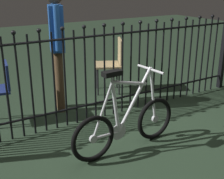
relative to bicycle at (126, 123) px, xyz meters
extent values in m
plane|color=#263927|center=(0.14, 0.20, -0.31)|extent=(20.00, 20.00, 0.00)
cylinder|color=black|center=(-1.00, 0.86, 0.28)|extent=(0.02, 0.02, 1.19)
cylinder|color=black|center=(-0.86, 0.86, 0.28)|extent=(0.02, 0.02, 1.19)
sphere|color=black|center=(-0.86, 0.86, 0.90)|extent=(0.05, 0.05, 0.05)
cylinder|color=black|center=(-0.72, 0.86, 0.28)|extent=(0.02, 0.02, 1.19)
cylinder|color=black|center=(-0.58, 0.86, 0.28)|extent=(0.02, 0.02, 1.19)
sphere|color=black|center=(-0.58, 0.86, 0.90)|extent=(0.05, 0.05, 0.05)
cylinder|color=black|center=(-0.45, 0.86, 0.28)|extent=(0.02, 0.02, 1.19)
cylinder|color=black|center=(-0.31, 0.86, 0.28)|extent=(0.02, 0.02, 1.19)
sphere|color=black|center=(-0.31, 0.86, 0.90)|extent=(0.05, 0.05, 0.05)
cylinder|color=black|center=(-0.17, 0.86, 0.28)|extent=(0.02, 0.02, 1.19)
cylinder|color=black|center=(-0.03, 0.86, 0.28)|extent=(0.02, 0.02, 1.19)
sphere|color=black|center=(-0.03, 0.86, 0.90)|extent=(0.05, 0.05, 0.05)
cylinder|color=black|center=(0.10, 0.86, 0.28)|extent=(0.02, 0.02, 1.19)
cylinder|color=black|center=(0.24, 0.86, 0.28)|extent=(0.02, 0.02, 1.19)
sphere|color=black|center=(0.24, 0.86, 0.90)|extent=(0.05, 0.05, 0.05)
cylinder|color=black|center=(0.38, 0.86, 0.28)|extent=(0.02, 0.02, 1.19)
cylinder|color=black|center=(0.52, 0.86, 0.28)|extent=(0.02, 0.02, 1.19)
sphere|color=black|center=(0.52, 0.86, 0.90)|extent=(0.05, 0.05, 0.05)
cylinder|color=black|center=(0.66, 0.86, 0.28)|extent=(0.02, 0.02, 1.19)
cylinder|color=black|center=(0.79, 0.86, 0.28)|extent=(0.02, 0.02, 1.19)
sphere|color=black|center=(0.79, 0.86, 0.90)|extent=(0.05, 0.05, 0.05)
cylinder|color=black|center=(0.93, 0.86, 0.28)|extent=(0.02, 0.02, 1.19)
cylinder|color=black|center=(1.07, 0.86, 0.28)|extent=(0.02, 0.02, 1.19)
sphere|color=black|center=(1.07, 0.86, 0.90)|extent=(0.05, 0.05, 0.05)
cylinder|color=black|center=(1.21, 0.86, 0.28)|extent=(0.02, 0.02, 1.19)
cylinder|color=black|center=(1.34, 0.86, 0.28)|extent=(0.02, 0.02, 1.19)
sphere|color=black|center=(1.34, 0.86, 0.90)|extent=(0.05, 0.05, 0.05)
cylinder|color=black|center=(1.48, 0.86, 0.28)|extent=(0.02, 0.02, 1.19)
cylinder|color=black|center=(1.62, 0.86, 0.28)|extent=(0.02, 0.02, 1.19)
sphere|color=black|center=(1.62, 0.86, 0.90)|extent=(0.05, 0.05, 0.05)
cylinder|color=black|center=(1.76, 0.86, 0.28)|extent=(0.02, 0.02, 1.19)
cylinder|color=black|center=(1.89, 0.86, 0.28)|extent=(0.02, 0.02, 1.19)
sphere|color=black|center=(1.89, 0.86, 0.90)|extent=(0.05, 0.05, 0.05)
cylinder|color=black|center=(2.03, 0.86, 0.28)|extent=(0.02, 0.02, 1.19)
cylinder|color=black|center=(2.17, 0.86, 0.28)|extent=(0.02, 0.02, 1.19)
sphere|color=black|center=(2.17, 0.86, 0.90)|extent=(0.05, 0.05, 0.05)
cylinder|color=black|center=(2.31, 0.86, 0.28)|extent=(0.02, 0.02, 1.19)
cylinder|color=black|center=(0.14, 0.86, -0.10)|extent=(4.75, 0.03, 0.03)
cylinder|color=black|center=(0.14, 0.86, 0.78)|extent=(4.75, 0.03, 0.03)
cube|color=black|center=(2.52, 0.86, 0.34)|extent=(0.07, 0.07, 1.31)
torus|color=black|center=(-0.41, -0.03, -0.06)|extent=(0.50, 0.08, 0.49)
cylinder|color=silver|center=(-0.41, -0.03, -0.06)|extent=(0.08, 0.03, 0.08)
torus|color=black|center=(0.41, 0.03, -0.06)|extent=(0.50, 0.08, 0.49)
cylinder|color=silver|center=(0.41, 0.03, -0.06)|extent=(0.08, 0.03, 0.08)
cylinder|color=silver|center=(0.11, 0.01, 0.24)|extent=(0.44, 0.06, 0.65)
cylinder|color=silver|center=(0.03, 0.00, 0.44)|extent=(0.44, 0.06, 0.14)
cylinder|color=silver|center=(-0.14, -0.01, 0.21)|extent=(0.12, 0.04, 0.57)
cylinder|color=silver|center=(-0.25, -0.02, -0.07)|extent=(0.32, 0.05, 0.04)
cylinder|color=silver|center=(-0.29, -0.02, 0.21)|extent=(0.26, 0.04, 0.56)
cylinder|color=silver|center=(0.36, 0.02, 0.25)|extent=(0.13, 0.04, 0.62)
cylinder|color=silver|center=(0.32, 0.02, 0.55)|extent=(0.03, 0.03, 0.02)
cylinder|color=silver|center=(0.32, 0.02, 0.54)|extent=(0.05, 0.40, 0.03)
cylinder|color=silver|center=(-0.18, -0.01, 0.52)|extent=(0.03, 0.03, 0.07)
cube|color=black|center=(-0.18, -0.01, 0.58)|extent=(0.21, 0.10, 0.05)
cylinder|color=silver|center=(-0.10, -0.01, -0.08)|extent=(0.18, 0.02, 0.18)
cylinder|color=black|center=(0.55, 1.61, -0.09)|extent=(0.02, 0.02, 0.44)
cylinder|color=black|center=(0.70, 1.91, -0.09)|extent=(0.02, 0.02, 0.44)
cylinder|color=black|center=(0.85, 1.46, -0.09)|extent=(0.02, 0.02, 0.44)
cylinder|color=black|center=(1.00, 1.76, -0.09)|extent=(0.02, 0.02, 0.44)
cube|color=tan|center=(0.78, 1.68, 0.14)|extent=(0.57, 0.57, 0.03)
cube|color=tan|center=(0.96, 1.60, 0.36)|extent=(0.21, 0.37, 0.39)
cylinder|color=black|center=(-0.92, 1.23, -0.10)|extent=(0.02, 0.02, 0.43)
cylinder|color=black|center=(-0.87, 1.52, -0.10)|extent=(0.02, 0.02, 0.43)
cube|color=navy|center=(-0.87, 1.37, 0.31)|extent=(0.09, 0.35, 0.32)
cylinder|color=#4C3823|center=(-0.20, 1.32, 0.11)|extent=(0.11, 0.11, 0.84)
cylinder|color=#4C3823|center=(-0.15, 1.48, 0.11)|extent=(0.11, 0.11, 0.84)
cube|color=#1E4C99|center=(-0.17, 1.40, 0.83)|extent=(0.26, 0.34, 0.60)
cylinder|color=#1E4C99|center=(-0.23, 1.21, 0.86)|extent=(0.08, 0.08, 0.57)
cylinder|color=#1E4C99|center=(-0.11, 1.59, 0.86)|extent=(0.08, 0.08, 0.57)
camera|label=1|loc=(-1.67, -2.44, 1.42)|focal=49.43mm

